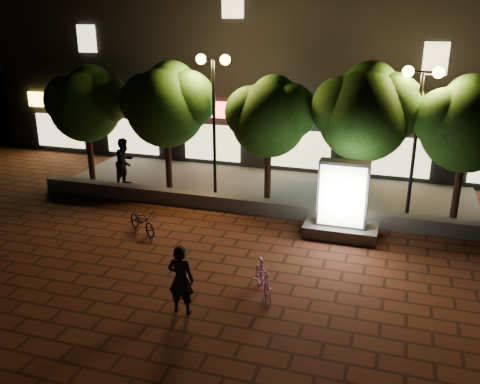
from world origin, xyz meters
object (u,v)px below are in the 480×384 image
at_px(street_lamp_right, 420,104).
at_px(ad_kiosk, 342,207).
at_px(tree_far_left, 87,102).
at_px(scooter_pink, 263,279).
at_px(rider, 181,280).
at_px(pedestrian, 125,162).
at_px(scooter_parked, 142,221).
at_px(tree_mid, 271,114).
at_px(tree_right, 367,110).
at_px(tree_left, 168,102).
at_px(tree_far_right, 469,121).
at_px(street_lamp_left, 214,90).

relative_size(street_lamp_right, ad_kiosk, 2.03).
bearing_deg(tree_far_left, scooter_pink, -36.76).
distance_m(street_lamp_right, ad_kiosk, 4.21).
distance_m(rider, pedestrian, 9.70).
xyz_separation_m(scooter_pink, scooter_parked, (-4.66, 2.58, -0.06)).
bearing_deg(tree_mid, tree_right, 0.00).
distance_m(tree_left, street_lamp_right, 8.96).
height_order(tree_right, street_lamp_right, tree_right).
relative_size(tree_left, tree_right, 0.97).
bearing_deg(rider, scooter_pink, -143.83).
relative_size(street_lamp_right, scooter_pink, 3.24).
bearing_deg(tree_left, ad_kiosk, -20.37).
relative_size(tree_right, street_lamp_right, 1.02).
distance_m(tree_right, scooter_pink, 7.66).
distance_m(ad_kiosk, rider, 6.23).
relative_size(tree_far_left, tree_mid, 1.03).
relative_size(tree_far_left, tree_far_right, 0.97).
bearing_deg(tree_right, tree_left, -180.00).
distance_m(tree_right, rider, 9.12).
xyz_separation_m(tree_right, pedestrian, (-9.15, -0.29, -2.53)).
relative_size(tree_far_left, rider, 2.71).
height_order(tree_far_left, tree_right, tree_right).
xyz_separation_m(tree_mid, rider, (-0.02, -8.05, -2.36)).
height_order(tree_right, ad_kiosk, tree_right).
relative_size(tree_left, street_lamp_right, 0.98).
distance_m(tree_far_left, scooter_parked, 6.77).
height_order(tree_far_right, scooter_parked, tree_far_right).
bearing_deg(pedestrian, tree_left, -72.62).
relative_size(tree_right, scooter_parked, 3.34).
xyz_separation_m(tree_left, tree_right, (7.30, 0.00, 0.12)).
relative_size(tree_far_left, ad_kiosk, 1.89).
xyz_separation_m(street_lamp_left, scooter_parked, (-1.01, -3.95, -3.63)).
relative_size(street_lamp_left, street_lamp_right, 1.04).
bearing_deg(tree_far_right, ad_kiosk, -143.77).
bearing_deg(pedestrian, street_lamp_right, -81.52).
xyz_separation_m(tree_left, tree_far_right, (10.50, -0.00, -0.08)).
relative_size(street_lamp_left, pedestrian, 2.70).
distance_m(tree_far_left, pedestrian, 2.81).
bearing_deg(tree_far_left, rider, -47.12).
relative_size(tree_left, tree_far_right, 1.03).
xyz_separation_m(tree_mid, scooter_pink, (1.60, -6.79, -2.75)).
distance_m(tree_right, pedestrian, 9.49).
bearing_deg(ad_kiosk, scooter_pink, -108.13).
bearing_deg(street_lamp_right, ad_kiosk, -130.38).
distance_m(tree_far_left, tree_left, 3.51).
xyz_separation_m(street_lamp_left, street_lamp_right, (7.00, 0.00, -0.13)).
distance_m(tree_mid, tree_far_right, 6.50).
bearing_deg(ad_kiosk, scooter_parked, -164.96).
bearing_deg(tree_right, tree_far_left, -180.00).
distance_m(street_lamp_right, pedestrian, 11.16).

